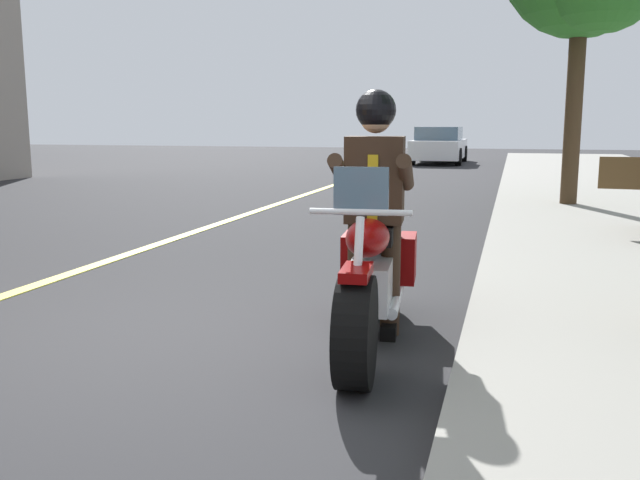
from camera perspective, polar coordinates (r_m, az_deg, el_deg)
ground_plane at (r=4.73m, az=-14.20°, el=-9.20°), size 80.00×80.00×0.00m
motorcycle_main at (r=4.72m, az=4.30°, el=-3.25°), size 2.22×0.73×1.26m
rider_main at (r=4.82m, az=4.58°, el=4.04°), size 0.66×0.59×1.74m
car_silver at (r=27.12m, az=9.91°, el=7.78°), size 4.60×1.92×1.40m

